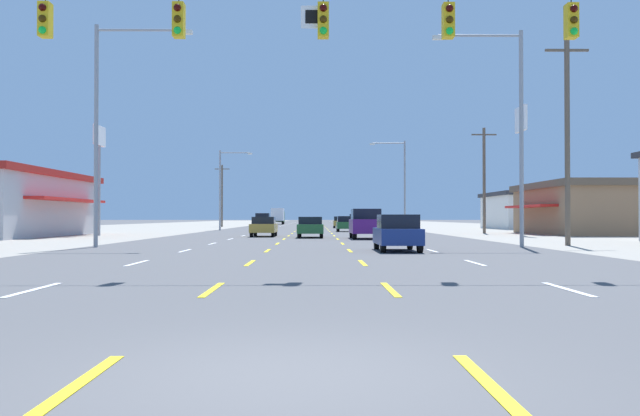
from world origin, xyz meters
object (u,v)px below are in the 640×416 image
sedan_inner_left_midfar (264,226)px  box_truck_far_left_distant_b (278,215)px  pole_sign_left_row_1 (99,151)px  streetlight_left_row_1 (223,184)px  suv_inner_right_near (366,223)px  suv_far_left_farthest (263,220)px  hatchback_inner_right_farther (340,222)px  streetlight_right_row_1 (401,179)px  hatchback_inner_right_far (345,224)px  sedan_center_turn_mid (310,227)px  streetlight_right_row_0 (512,122)px  hatchback_inner_right_nearest (397,233)px  streetlight_left_row_0 (106,118)px  suv_far_right_distant_a (355,220)px  pole_sign_right_row_1 (521,135)px

sedan_inner_left_midfar → box_truck_far_left_distant_b: size_ratio=0.63×
pole_sign_left_row_1 → streetlight_left_row_1: 22.17m
suv_inner_right_near → suv_far_left_farthest: same height
sedan_inner_left_midfar → streetlight_left_row_1: (-6.26, 23.33, 4.32)m
hatchback_inner_right_farther → suv_far_left_farthest: (-10.41, 2.01, 0.24)m
streetlight_left_row_1 → streetlight_right_row_1: size_ratio=0.89×
hatchback_inner_right_far → pole_sign_left_row_1: size_ratio=0.46×
sedan_center_turn_mid → pole_sign_left_row_1: 18.05m
sedan_center_turn_mid → streetlight_right_row_0: streetlight_right_row_0 is taller
streetlight_right_row_0 → pole_sign_left_row_1: bearing=143.0°
sedan_inner_left_midfar → hatchback_inner_right_nearest: bearing=-71.0°
pole_sign_left_row_1 → streetlight_right_row_0: streetlight_right_row_0 is taller
hatchback_inner_right_nearest → sedan_inner_left_midfar: size_ratio=0.87×
suv_far_left_farthest → streetlight_right_row_0: size_ratio=0.47×
box_truck_far_left_distant_b → hatchback_inner_right_farther: bearing=-76.4°
sedan_inner_left_midfar → streetlight_left_row_1: size_ratio=0.51×
hatchback_inner_right_nearest → suv_far_left_farthest: size_ratio=0.80×
box_truck_far_left_distant_b → streetlight_right_row_1: 62.40m
hatchback_inner_right_far → streetlight_left_row_1: 15.22m
suv_far_left_farthest → box_truck_far_left_distant_b: bearing=90.5°
box_truck_far_left_distant_b → streetlight_left_row_0: 100.87m
streetlight_left_row_1 → box_truck_far_left_distant_b: bearing=87.5°
hatchback_inner_right_farther → suv_far_right_distant_a: 25.32m
hatchback_inner_right_nearest → streetlight_left_row_1: bearing=106.9°
sedan_inner_left_midfar → streetlight_left_row_0: bearing=-109.4°
suv_far_left_farthest → suv_far_right_distant_a: bearing=58.9°
hatchback_inner_right_far → sedan_center_turn_mid: bearing=-99.9°
streetlight_right_row_0 → streetlight_left_row_1: bearing=115.5°
hatchback_inner_right_farther → suv_far_left_farthest: 10.60m
pole_sign_right_row_1 → pole_sign_left_row_1: bearing=-179.5°
hatchback_inner_right_nearest → hatchback_inner_right_farther: same height
box_truck_far_left_distant_b → pole_sign_right_row_1: (23.63, -80.73, 6.01)m
sedan_inner_left_midfar → suv_far_right_distant_a: bearing=80.5°
suv_far_left_farthest → streetlight_left_row_0: streetlight_left_row_0 is taller
streetlight_left_row_0 → streetlight_right_row_0: size_ratio=1.02×
pole_sign_right_row_1 → streetlight_right_row_0: (-6.72, -20.01, -1.85)m
streetlight_right_row_1 → sedan_center_turn_mid: bearing=-110.8°
streetlight_left_row_0 → pole_sign_left_row_1: bearing=109.0°
box_truck_far_left_distant_b → pole_sign_right_row_1: 84.33m
suv_inner_right_near → suv_far_right_distant_a: (3.47, 68.94, 0.00)m
streetlight_right_row_0 → streetlight_right_row_1: 40.82m
hatchback_inner_right_farther → pole_sign_left_row_1: pole_sign_left_row_1 is taller
hatchback_inner_right_nearest → suv_far_right_distant_a: suv_far_right_distant_a is taller
suv_far_right_distant_a → streetlight_right_row_1: bearing=-86.2°
pole_sign_right_row_1 → streetlight_left_row_0: 32.95m
hatchback_inner_right_nearest → pole_sign_right_row_1: 27.74m
hatchback_inner_right_farther → streetlight_right_row_1: (6.17, -15.33, 4.89)m
sedan_center_turn_mid → streetlight_left_row_1: (-9.73, 25.85, 4.32)m
sedan_center_turn_mid → pole_sign_left_row_1: (-16.41, 4.76, 5.80)m
hatchback_inner_right_far → box_truck_far_left_distant_b: (-10.50, 66.40, 1.05)m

